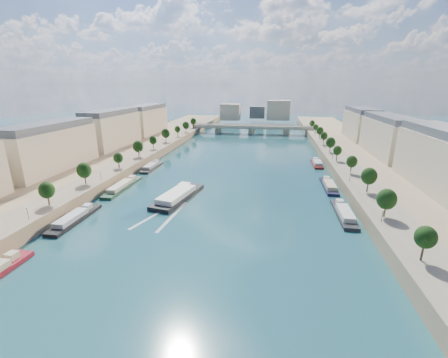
% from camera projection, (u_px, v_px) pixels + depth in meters
% --- Properties ---
extents(ground, '(700.00, 700.00, 0.00)m').
position_uv_depth(ground, '(231.00, 177.00, 150.23)').
color(ground, '#0E353D').
rests_on(ground, ground).
extents(quay_left, '(44.00, 520.00, 5.00)m').
position_uv_depth(quay_left, '(99.00, 166.00, 160.41)').
color(quay_left, '#9E8460').
rests_on(quay_left, ground).
extents(quay_right, '(44.00, 520.00, 5.00)m').
position_uv_depth(quay_right, '(385.00, 179.00, 138.54)').
color(quay_right, '#9E8460').
rests_on(quay_right, ground).
extents(pave_left, '(14.00, 520.00, 0.10)m').
position_uv_depth(pave_left, '(124.00, 163.00, 157.37)').
color(pave_left, gray).
rests_on(pave_left, quay_left).
extents(pave_right, '(14.00, 520.00, 0.10)m').
position_uv_depth(pave_right, '(352.00, 172.00, 140.06)').
color(pave_right, gray).
rests_on(pave_right, quay_right).
extents(trees_left, '(4.80, 268.80, 8.26)m').
position_uv_depth(trees_left, '(129.00, 152.00, 157.32)').
color(trees_left, '#382B1E').
rests_on(trees_left, ground).
extents(trees_right, '(4.80, 268.80, 8.26)m').
position_uv_depth(trees_right, '(344.00, 156.00, 148.15)').
color(trees_right, '#382B1E').
rests_on(trees_right, ground).
extents(lamps_left, '(0.36, 200.36, 4.28)m').
position_uv_depth(lamps_left, '(123.00, 163.00, 146.45)').
color(lamps_left, black).
rests_on(lamps_left, ground).
extents(lamps_right, '(0.36, 200.36, 4.28)m').
position_uv_depth(lamps_right, '(340.00, 163.00, 144.63)').
color(lamps_right, black).
rests_on(lamps_right, ground).
extents(buildings_left, '(16.00, 226.00, 23.20)m').
position_uv_depth(buildings_left, '(86.00, 136.00, 169.50)').
color(buildings_left, '#C0B294').
rests_on(buildings_left, ground).
extents(buildings_right, '(16.00, 226.00, 23.20)m').
position_uv_depth(buildings_right, '(410.00, 145.00, 143.68)').
color(buildings_right, '#C0B294').
rests_on(buildings_right, ground).
extents(skyline, '(79.00, 42.00, 22.00)m').
position_uv_depth(skyline, '(259.00, 111.00, 352.05)').
color(skyline, '#C0B294').
rests_on(skyline, ground).
extents(bridge, '(112.00, 12.00, 8.15)m').
position_uv_depth(bridge, '(252.00, 128.00, 280.63)').
color(bridge, '#C1B79E').
rests_on(bridge, ground).
extents(tour_barge, '(14.77, 32.26, 4.22)m').
position_uv_depth(tour_barge, '(178.00, 196.00, 121.04)').
color(tour_barge, black).
rests_on(tour_barge, ground).
extents(wake, '(12.58, 26.02, 0.04)m').
position_uv_depth(wake, '(164.00, 215.00, 105.85)').
color(wake, silver).
rests_on(wake, ground).
extents(moored_barges_left, '(5.00, 151.23, 3.60)m').
position_uv_depth(moored_barges_left, '(83.00, 213.00, 105.58)').
color(moored_barges_left, '#1E1C3E').
rests_on(moored_barges_left, ground).
extents(moored_barges_right, '(5.00, 166.45, 3.60)m').
position_uv_depth(moored_barges_right, '(342.00, 209.00, 108.72)').
color(moored_barges_right, black).
rests_on(moored_barges_right, ground).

